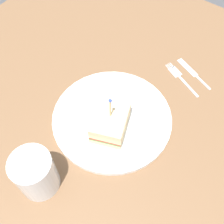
% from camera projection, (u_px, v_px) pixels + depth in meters
% --- Properties ---
extents(ground_plane, '(1.10, 1.10, 0.02)m').
position_uv_depth(ground_plane, '(112.00, 122.00, 0.66)').
color(ground_plane, brown).
extents(plate, '(0.28, 0.28, 0.01)m').
position_uv_depth(plate, '(112.00, 118.00, 0.65)').
color(plate, white).
rests_on(plate, ground_plane).
extents(sandwich_half_center, '(0.10, 0.12, 0.11)m').
position_uv_depth(sandwich_half_center, '(110.00, 122.00, 0.60)').
color(sandwich_half_center, beige).
rests_on(sandwich_half_center, plate).
extents(drink_glass, '(0.08, 0.08, 0.10)m').
position_uv_depth(drink_glass, '(36.00, 175.00, 0.53)').
color(drink_glass, '#B74C33').
rests_on(drink_glass, ground_plane).
extents(fork, '(0.12, 0.06, 0.00)m').
position_uv_depth(fork, '(179.00, 76.00, 0.72)').
color(fork, silver).
rests_on(fork, ground_plane).
extents(knife, '(0.12, 0.06, 0.00)m').
position_uv_depth(knife, '(192.00, 72.00, 0.73)').
color(knife, silver).
rests_on(knife, ground_plane).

